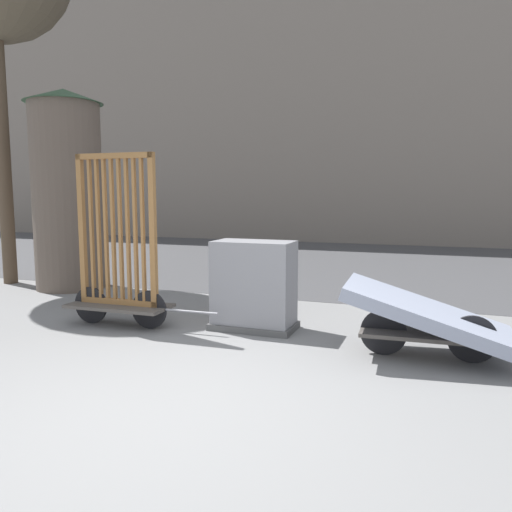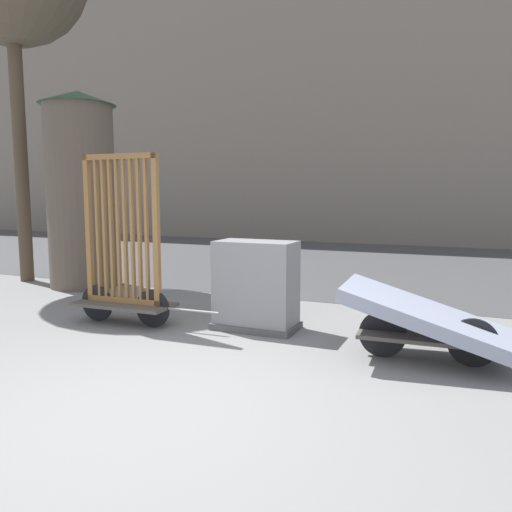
% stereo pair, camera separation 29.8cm
% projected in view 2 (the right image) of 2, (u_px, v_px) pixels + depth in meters
% --- Properties ---
extents(ground_plane, '(60.00, 60.00, 0.00)m').
position_uv_depth(ground_plane, '(151.00, 411.00, 3.88)').
color(ground_plane, slate).
extents(road_strip, '(56.00, 9.58, 0.01)m').
position_uv_depth(road_strip, '(370.00, 263.00, 12.20)').
color(road_strip, '#424244').
rests_on(road_strip, ground_plane).
extents(building_facade, '(48.00, 4.00, 14.00)m').
position_uv_depth(building_facade, '(412.00, 42.00, 17.53)').
color(building_facade, slate).
rests_on(building_facade, ground_plane).
extents(bike_cart_with_bedframe, '(2.04, 0.59, 2.18)m').
position_uv_depth(bike_cart_with_bedframe, '(123.00, 264.00, 6.40)').
color(bike_cart_with_bedframe, '#4C4742').
rests_on(bike_cart_with_bedframe, ground_plane).
extents(bike_cart_with_mattress, '(2.23, 1.09, 0.78)m').
position_uv_depth(bike_cart_with_mattress, '(427.00, 319.00, 4.98)').
color(bike_cart_with_mattress, '#4C4742').
rests_on(bike_cart_with_mattress, ground_plane).
extents(utility_cabinet, '(1.04, 0.59, 1.11)m').
position_uv_depth(utility_cabinet, '(256.00, 289.00, 6.20)').
color(utility_cabinet, '#4C4C4C').
rests_on(utility_cabinet, ground_plane).
extents(advertising_column, '(1.34, 1.34, 3.49)m').
position_uv_depth(advertising_column, '(81.00, 189.00, 8.97)').
color(advertising_column, brown).
rests_on(advertising_column, ground_plane).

